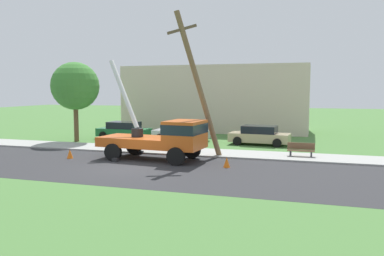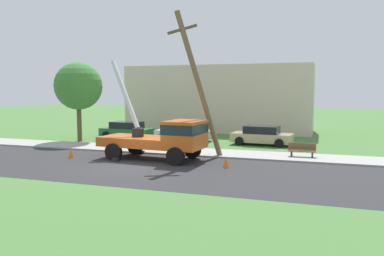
{
  "view_description": "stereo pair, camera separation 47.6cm",
  "coord_description": "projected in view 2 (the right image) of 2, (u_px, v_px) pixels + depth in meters",
  "views": [
    {
      "loc": [
        9.19,
        -18.36,
        4.08
      ],
      "look_at": [
        2.74,
        2.52,
        1.92
      ],
      "focal_mm": 36.3,
      "sensor_mm": 36.0,
      "label": 1
    },
    {
      "loc": [
        9.65,
        -18.22,
        4.08
      ],
      "look_at": [
        2.74,
        2.52,
        1.92
      ],
      "focal_mm": 36.3,
      "sensor_mm": 36.0,
      "label": 2
    }
  ],
  "objects": [
    {
      "name": "ground_plane",
      "position": [
        197.0,
        139.0,
        31.96
      ],
      "size": [
        120.0,
        120.0,
        0.0
      ],
      "primitive_type": "plane",
      "color": "#477538"
    },
    {
      "name": "road_asphalt",
      "position": [
        128.0,
        167.0,
        20.63
      ],
      "size": [
        80.0,
        8.14,
        0.01
      ],
      "primitive_type": "cube",
      "color": "#2B2B2D",
      "rests_on": "ground"
    },
    {
      "name": "sidewalk_strip",
      "position": [
        167.0,
        150.0,
        25.85
      ],
      "size": [
        80.0,
        2.91,
        0.1
      ],
      "primitive_type": "cube",
      "color": "#9E9E99",
      "rests_on": "ground"
    },
    {
      "name": "utility_truck",
      "position": [
        165.0,
        136.0,
        22.43
      ],
      "size": [
        6.74,
        3.26,
        5.98
      ],
      "color": "#C65119",
      "rests_on": "ground"
    },
    {
      "name": "leaning_utility_pole",
      "position": [
        198.0,
        84.0,
        22.93
      ],
      "size": [
        2.95,
        2.12,
        8.68
      ],
      "color": "brown",
      "rests_on": "ground"
    },
    {
      "name": "traffic_cone_ahead",
      "position": [
        226.0,
        162.0,
        20.38
      ],
      "size": [
        0.36,
        0.36,
        0.56
      ],
      "primitive_type": "cone",
      "color": "orange",
      "rests_on": "ground"
    },
    {
      "name": "traffic_cone_behind",
      "position": [
        71.0,
        153.0,
        23.28
      ],
      "size": [
        0.36,
        0.36,
        0.56
      ],
      "primitive_type": "cone",
      "color": "orange",
      "rests_on": "ground"
    },
    {
      "name": "parked_sedan_green",
      "position": [
        127.0,
        130.0,
        32.48
      ],
      "size": [
        4.48,
        2.16,
        1.42
      ],
      "color": "#1E6638",
      "rests_on": "ground"
    },
    {
      "name": "parked_sedan_silver",
      "position": [
        183.0,
        132.0,
        30.94
      ],
      "size": [
        4.41,
        2.04,
        1.42
      ],
      "color": "#B7B7BF",
      "rests_on": "ground"
    },
    {
      "name": "parked_sedan_tan",
      "position": [
        262.0,
        135.0,
        28.7
      ],
      "size": [
        4.53,
        2.24,
        1.42
      ],
      "color": "tan",
      "rests_on": "ground"
    },
    {
      "name": "park_bench",
      "position": [
        302.0,
        151.0,
        23.15
      ],
      "size": [
        1.6,
        0.45,
        0.9
      ],
      "color": "brown",
      "rests_on": "ground"
    },
    {
      "name": "roadside_tree_near",
      "position": [
        78.0,
        86.0,
        30.52
      ],
      "size": [
        3.73,
        3.73,
        6.24
      ],
      "color": "brown",
      "rests_on": "ground"
    },
    {
      "name": "lowrise_building_backdrop",
      "position": [
        219.0,
        99.0,
        38.74
      ],
      "size": [
        18.0,
        6.0,
        6.4
      ],
      "primitive_type": "cube",
      "color": "beige",
      "rests_on": "ground"
    }
  ]
}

